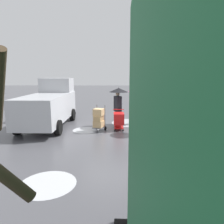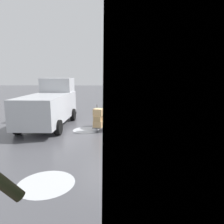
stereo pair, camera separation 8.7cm
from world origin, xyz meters
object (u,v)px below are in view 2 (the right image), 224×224
at_px(shopping_cart_vendor, 119,119).
at_px(pedestrian_pink_side, 118,98).
at_px(hand_dolly_boxes, 99,119).
at_px(pedestrian_black_side, 138,97).
at_px(cargo_van_parked_right, 50,105).
at_px(pedestrian_white_side, 155,101).

bearing_deg(shopping_cart_vendor, pedestrian_pink_side, -88.52).
bearing_deg(hand_dolly_boxes, pedestrian_pink_side, -130.48).
height_order(hand_dolly_boxes, pedestrian_black_side, pedestrian_black_side).
height_order(cargo_van_parked_right, shopping_cart_vendor, cargo_van_parked_right).
bearing_deg(cargo_van_parked_right, shopping_cart_vendor, 166.73).
xyz_separation_m(pedestrian_pink_side, pedestrian_black_side, (-1.11, -0.41, 0.00)).
distance_m(cargo_van_parked_right, pedestrian_white_side, 5.73).
relative_size(cargo_van_parked_right, hand_dolly_boxes, 4.08).
bearing_deg(pedestrian_pink_side, shopping_cart_vendor, 91.48).
distance_m(pedestrian_black_side, pedestrian_white_side, 1.90).
bearing_deg(hand_dolly_boxes, cargo_van_parked_right, -23.33).
relative_size(shopping_cart_vendor, pedestrian_black_side, 0.47).
bearing_deg(pedestrian_white_side, shopping_cart_vendor, -18.01).
distance_m(hand_dolly_boxes, pedestrian_white_side, 2.87).
relative_size(pedestrian_pink_side, pedestrian_white_side, 1.00).
xyz_separation_m(shopping_cart_vendor, pedestrian_black_side, (-1.09, -1.25, 1.02)).
bearing_deg(cargo_van_parked_right, pedestrian_black_side, -175.95).
bearing_deg(pedestrian_black_side, pedestrian_white_side, 108.44).
bearing_deg(shopping_cart_vendor, hand_dolly_boxes, 17.24).
relative_size(hand_dolly_boxes, pedestrian_pink_side, 0.61).
height_order(shopping_cart_vendor, pedestrian_pink_side, pedestrian_pink_side).
bearing_deg(pedestrian_black_side, pedestrian_pink_side, 20.13).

